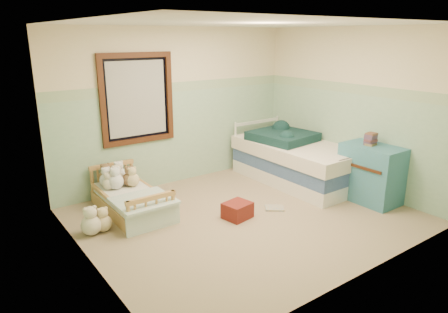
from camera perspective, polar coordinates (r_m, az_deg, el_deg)
floor at (r=5.64m, az=3.08°, el=-8.37°), size 4.20×3.60×0.02m
ceiling at (r=5.12m, az=3.54°, el=18.15°), size 4.20×3.60×0.02m
wall_back at (r=6.70m, az=-6.52°, el=6.86°), size 4.20×0.04×2.50m
wall_front at (r=4.05m, az=19.56°, el=-0.39°), size 4.20×0.04×2.50m
wall_left at (r=4.27m, az=-19.15°, el=0.49°), size 0.04×3.60×2.50m
wall_right at (r=6.74m, az=17.37°, el=6.27°), size 0.04×3.60×2.50m
wainscot_mint at (r=6.79m, az=-6.33°, el=2.68°), size 4.20×0.01×1.50m
border_strip at (r=6.64m, az=-6.55°, el=9.61°), size 4.20×0.01×0.15m
window_frame at (r=6.33m, az=-11.97°, el=7.87°), size 1.16×0.06×1.36m
window_blinds at (r=6.34m, az=-12.01°, el=7.88°), size 0.92×0.01×1.12m
toddler_bed_frame at (r=5.87m, az=-12.79°, el=-6.73°), size 0.68×1.35×0.17m
toddler_mattress at (r=5.81m, az=-12.88°, el=-5.39°), size 0.62×1.30×0.12m
patchwork_quilt at (r=5.43m, az=-11.14°, el=-6.05°), size 0.74×0.68×0.03m
plush_bed_brown at (r=6.15m, az=-16.12°, el=-2.77°), size 0.21×0.21×0.21m
plush_bed_white at (r=6.21m, az=-14.39°, el=-2.44°), size 0.21×0.21×0.21m
plush_bed_tan at (r=5.97m, az=-14.93°, el=-3.31°), size 0.20×0.20×0.20m
plush_bed_dark at (r=6.05m, az=-12.90°, el=-3.06°), size 0.17×0.17×0.17m
plush_floor_cream at (r=5.34m, az=-18.01°, el=-9.08°), size 0.25×0.25×0.25m
plush_floor_tan at (r=5.40m, az=-16.48°, el=-8.90°), size 0.22×0.22×0.22m
twin_bed_frame at (r=6.98m, az=9.97°, el=-2.56°), size 1.06×2.11×0.22m
twin_boxspring at (r=6.92m, az=10.06°, el=-0.83°), size 1.06×2.11×0.22m
twin_mattress at (r=6.85m, az=10.15°, el=0.92°), size 1.10×2.15×0.22m
teal_blanket at (r=6.98m, az=8.17°, el=2.82°), size 1.00×1.05×0.14m
dresser at (r=6.36m, az=19.79°, el=-2.25°), size 0.53×0.84×0.84m
book_stack at (r=6.26m, az=19.75°, el=2.24°), size 0.17×0.13×0.16m
red_pillow at (r=5.54m, az=1.88°, el=-7.51°), size 0.39×0.36×0.22m
floor_book at (r=5.89m, az=7.04°, el=-7.14°), size 0.33×0.32×0.02m
extra_plush_0 at (r=6.05m, az=-14.71°, el=-2.99°), size 0.21×0.21×0.21m
extra_plush_1 at (r=5.92m, az=-14.85°, el=-3.39°), size 0.22×0.22×0.22m
extra_plush_2 at (r=5.99m, az=-13.00°, el=-3.09°), size 0.20×0.20×0.20m
extra_plush_3 at (r=5.97m, az=-12.63°, el=-3.18°), size 0.20×0.20×0.20m
extra_plush_4 at (r=5.93m, az=-15.80°, el=-3.66°), size 0.17×0.17×0.17m
extra_plush_5 at (r=6.04m, az=-16.05°, el=-3.17°), size 0.20×0.20×0.20m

